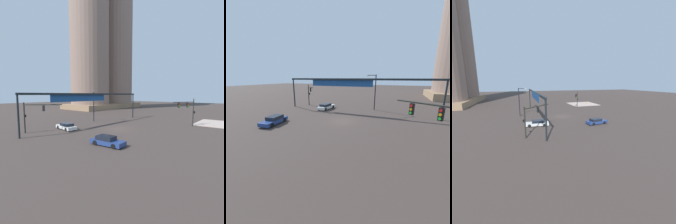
{
  "view_description": "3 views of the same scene",
  "coord_description": "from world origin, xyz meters",
  "views": [
    {
      "loc": [
        -24.87,
        -19.49,
        6.47
      ],
      "look_at": [
        -0.6,
        1.24,
        3.18
      ],
      "focal_mm": 27.37,
      "sensor_mm": 36.0,
      "label": 1
    },
    {
      "loc": [
        7.93,
        -20.73,
        6.91
      ],
      "look_at": [
        -0.18,
        -1.3,
        1.8
      ],
      "focal_mm": 22.92,
      "sensor_mm": 36.0,
      "label": 2
    },
    {
      "loc": [
        -35.65,
        10.67,
        8.86
      ],
      "look_at": [
        -2.35,
        0.04,
        1.64
      ],
      "focal_mm": 22.99,
      "sensor_mm": 36.0,
      "label": 3
    }
  ],
  "objects": [
    {
      "name": "overhead_sign_gantry",
      "position": [
        -0.79,
        6.96,
        5.85
      ],
      "size": [
        30.41,
        0.43,
        6.73
      ],
      "color": "black",
      "rests_on": "ground"
    },
    {
      "name": "traffic_signal_near_corner",
      "position": [
        -11.9,
        8.8,
        3.55
      ],
      "size": [
        4.42,
        5.03,
        5.17
      ],
      "rotation": [
        0.0,
        0.0,
        -0.83
      ],
      "color": "black",
      "rests_on": "ground"
    },
    {
      "name": "traffic_signal_opposite_side",
      "position": [
        10.99,
        -8.94,
        3.77
      ],
      "size": [
        4.3,
        3.08,
        5.63
      ],
      "rotation": [
        0.0,
        0.0,
        2.58
      ],
      "color": "black",
      "rests_on": "ground"
    },
    {
      "name": "ground_plane",
      "position": [
        0.0,
        0.0,
        0.0
      ],
      "size": [
        239.69,
        239.69,
        0.0
      ],
      "primitive_type": "plane",
      "color": "#3F342F"
    },
    {
      "name": "streetlamp_curved_arm",
      "position": [
        3.26,
        10.3,
        4.4
      ],
      "size": [
        1.9,
        2.03,
        7.49
      ],
      "rotation": [
        0.0,
        0.0,
        -2.32
      ],
      "color": "black",
      "rests_on": "ground"
    },
    {
      "name": "sedan_car_approaching",
      "position": [
        -6.64,
        7.24,
        0.58
      ],
      "size": [
        2.3,
        5.01,
        1.21
      ],
      "rotation": [
        0.0,
        0.0,
        1.46
      ],
      "color": "silver",
      "rests_on": "ground"
    },
    {
      "name": "highrise_twin_tower",
      "position": [
        35.93,
        37.59,
        32.52
      ],
      "size": [
        36.71,
        19.0,
        65.48
      ],
      "color": "#917354",
      "rests_on": "ground"
    },
    {
      "name": "sedan_car_waiting_far",
      "position": [
        -9.1,
        -5.23,
        0.57
      ],
      "size": [
        2.26,
        4.69,
        1.21
      ],
      "rotation": [
        0.0,
        0.0,
        -1.46
      ],
      "color": "navy",
      "rests_on": "ground"
    }
  ]
}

